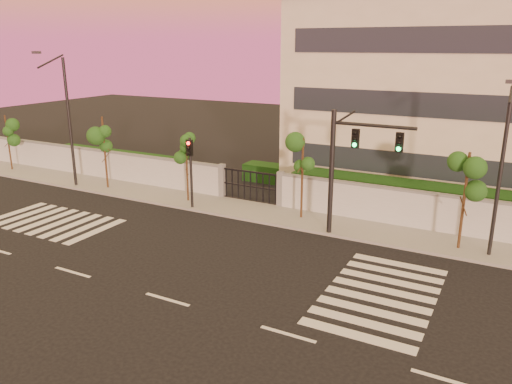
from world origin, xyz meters
TOP-DOWN VIEW (x-y plane):
  - ground at (0.00, 0.00)m, footprint 120.00×120.00m
  - sidewalk at (0.00, 10.50)m, footprint 60.00×3.00m
  - perimeter_wall at (0.10, 12.00)m, footprint 60.00×0.36m
  - hedge_row at (1.17, 14.74)m, footprint 41.00×4.25m
  - institutional_building at (9.00, 21.99)m, footprint 24.40×12.40m
  - road_markings at (-1.58, 3.76)m, footprint 57.00×7.62m
  - street_tree_a at (-22.79, 10.43)m, footprint 1.37×1.09m
  - street_tree_b at (-12.77, 10.15)m, footprint 1.55×1.24m
  - street_tree_c at (-6.37, 10.30)m, footprint 1.36×1.08m
  - street_tree_d at (0.93, 10.68)m, footprint 1.49×1.18m
  - street_tree_e at (9.10, 10.18)m, footprint 1.62×1.29m
  - traffic_signal_main at (3.84, 9.22)m, footprint 3.99×0.38m
  - traffic_signal_secondary at (-5.41, 9.30)m, footprint 0.33×0.33m
  - streetlight_west at (-15.10, 9.37)m, footprint 0.53×2.14m
  - streetlight_east at (10.40, 9.81)m, footprint 0.48×1.92m

SIDE VIEW (x-z plane):
  - ground at x=0.00m, z-range 0.00..0.00m
  - road_markings at x=-1.58m, z-range 0.00..0.02m
  - sidewalk at x=0.00m, z-range 0.00..0.15m
  - hedge_row at x=1.17m, z-range -0.08..1.72m
  - perimeter_wall at x=0.10m, z-range -0.03..2.17m
  - traffic_signal_secondary at x=-5.41m, z-range 0.57..4.80m
  - street_tree_c at x=-6.37m, z-range 0.98..5.14m
  - street_tree_a at x=-22.79m, z-range 1.00..5.26m
  - street_tree_d at x=0.93m, z-range 1.07..5.61m
  - street_tree_e at x=9.10m, z-range 1.11..5.79m
  - street_tree_b at x=-12.77m, z-range 1.14..5.98m
  - traffic_signal_main at x=3.84m, z-range 0.83..7.14m
  - streetlight_east at x=10.40m, z-range 0.32..8.29m
  - streetlight_west at x=-15.10m, z-range 0.36..9.24m
  - institutional_building at x=9.00m, z-range 0.03..12.28m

